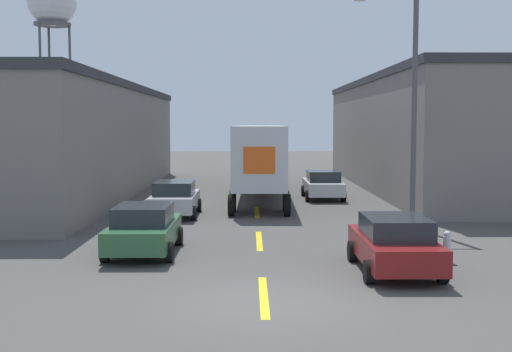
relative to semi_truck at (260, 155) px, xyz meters
name	(u,v)px	position (x,y,z in m)	size (l,w,h in m)	color
ground_plane	(264,303)	(-0.21, -20.34, -2.33)	(160.00, 160.00, 0.00)	#4C4947
road_centerline	(259,241)	(-0.21, -12.66, -2.33)	(0.20, 17.87, 0.01)	yellow
warehouse_left	(67,139)	(-10.96, 2.34, 0.80)	(8.26, 29.80, 6.25)	slate
warehouse_right	(470,133)	(13.22, 5.52, 1.09)	(13.63, 28.46, 6.84)	slate
semi_truck	(260,155)	(0.00, 0.00, 0.00)	(2.96, 15.65, 3.90)	black
parked_car_right_far	(323,184)	(3.38, -0.36, -1.55)	(2.07, 4.24, 1.52)	silver
parked_car_left_near	(144,229)	(-3.80, -14.82, -1.55)	(2.07, 4.24, 1.52)	#2D5B38
parked_car_left_far	(175,198)	(-3.80, -6.66, -1.55)	(2.07, 4.24, 1.52)	#B2B2B7
parked_car_right_near	(394,243)	(3.38, -17.34, -1.55)	(2.07, 4.24, 1.52)	maroon
water_tower	(52,4)	(-22.74, 39.04, 15.06)	(5.38, 5.38, 20.37)	#47474C
street_lamp	(408,94)	(5.48, -9.91, 2.80)	(2.52, 0.32, 8.95)	#4C4C51
fire_hydrant	(447,247)	(5.16, -16.18, -1.88)	(0.22, 0.22, 0.92)	silver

